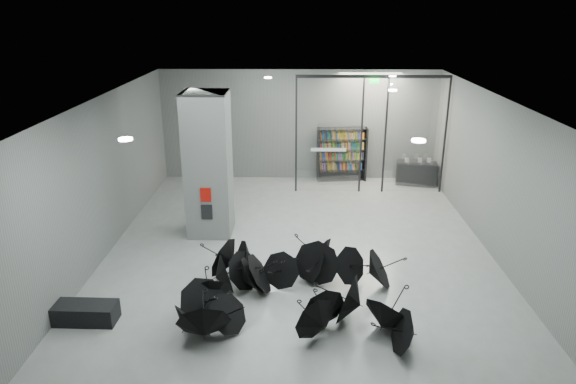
{
  "coord_description": "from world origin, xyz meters",
  "views": [
    {
      "loc": [
        -0.05,
        -11.61,
        6.14
      ],
      "look_at": [
        -0.3,
        1.5,
        1.4
      ],
      "focal_mm": 32.41,
      "sensor_mm": 36.0,
      "label": 1
    }
  ],
  "objects_px": {
    "column": "(208,165)",
    "shop_counter": "(416,173)",
    "umbrella_cluster": "(284,292)",
    "bench": "(86,313)",
    "bookshelf": "(342,154)"
  },
  "relations": [
    {
      "from": "umbrella_cluster",
      "to": "shop_counter",
      "type": "bearing_deg",
      "value": 60.59
    },
    {
      "from": "bench",
      "to": "umbrella_cluster",
      "type": "bearing_deg",
      "value": 11.76
    },
    {
      "from": "column",
      "to": "bookshelf",
      "type": "relative_size",
      "value": 2.03
    },
    {
      "from": "bench",
      "to": "shop_counter",
      "type": "relative_size",
      "value": 0.9
    },
    {
      "from": "bench",
      "to": "shop_counter",
      "type": "height_order",
      "value": "shop_counter"
    },
    {
      "from": "column",
      "to": "shop_counter",
      "type": "xyz_separation_m",
      "value": [
        6.72,
        4.28,
        -1.58
      ]
    },
    {
      "from": "shop_counter",
      "to": "bench",
      "type": "bearing_deg",
      "value": -121.01
    },
    {
      "from": "bench",
      "to": "bookshelf",
      "type": "relative_size",
      "value": 0.64
    },
    {
      "from": "bookshelf",
      "to": "umbrella_cluster",
      "type": "bearing_deg",
      "value": -109.15
    },
    {
      "from": "shop_counter",
      "to": "umbrella_cluster",
      "type": "distance_m",
      "value": 9.27
    },
    {
      "from": "bench",
      "to": "column",
      "type": "bearing_deg",
      "value": 69.04
    },
    {
      "from": "shop_counter",
      "to": "umbrella_cluster",
      "type": "bearing_deg",
      "value": -106.18
    },
    {
      "from": "column",
      "to": "bookshelf",
      "type": "bearing_deg",
      "value": 49.39
    },
    {
      "from": "umbrella_cluster",
      "to": "column",
      "type": "bearing_deg",
      "value": 119.73
    },
    {
      "from": "bench",
      "to": "shop_counter",
      "type": "bearing_deg",
      "value": 47.1
    }
  ]
}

